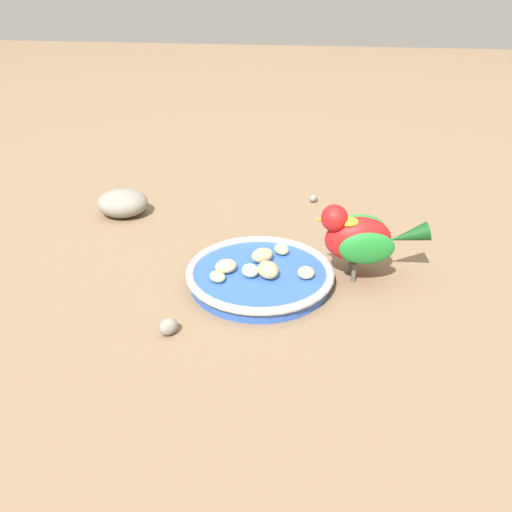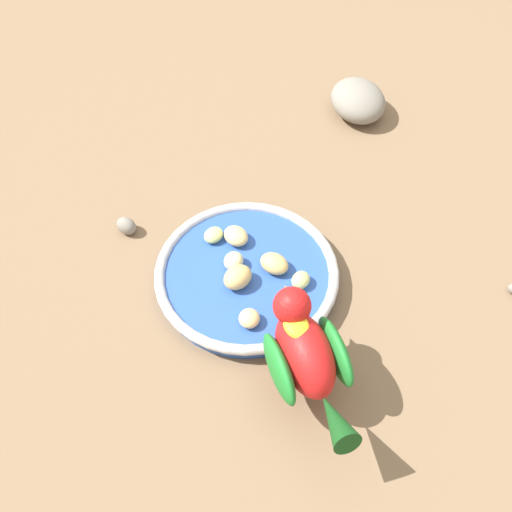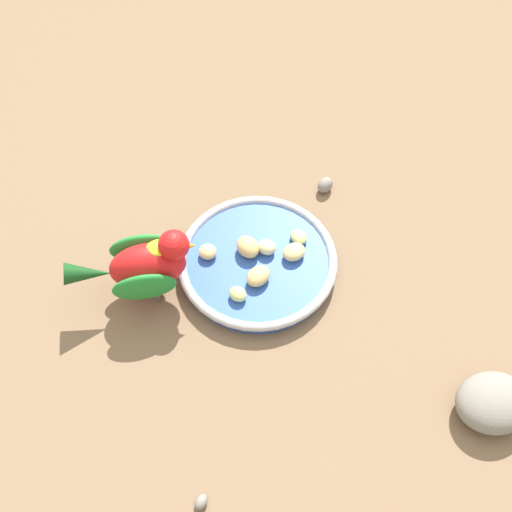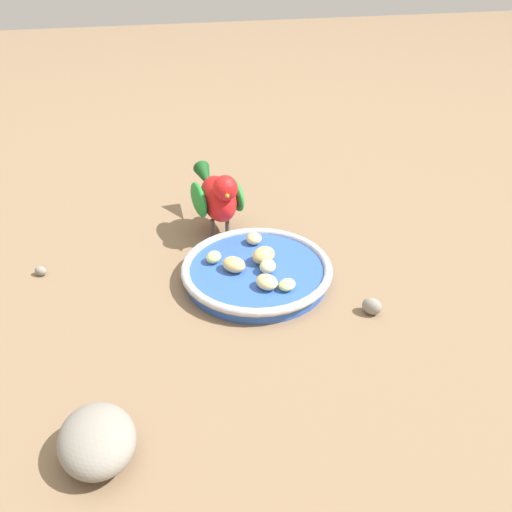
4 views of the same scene
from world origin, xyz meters
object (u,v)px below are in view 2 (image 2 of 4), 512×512
at_px(feeding_bowl, 247,276).
at_px(apple_piece_2, 301,280).
at_px(parrot, 306,355).
at_px(apple_piece_5, 236,236).
at_px(pebble_0, 126,226).
at_px(apple_piece_3, 274,264).
at_px(apple_piece_1, 238,277).
at_px(apple_piece_6, 214,235).
at_px(apple_piece_4, 233,259).
at_px(rock_large, 358,100).
at_px(apple_piece_0, 249,318).

distance_m(feeding_bowl, apple_piece_2, 0.07).
height_order(feeding_bowl, parrot, parrot).
distance_m(apple_piece_5, pebble_0, 0.15).
distance_m(apple_piece_3, parrot, 0.15).
bearing_deg(apple_piece_1, apple_piece_6, 104.01).
bearing_deg(apple_piece_6, parrot, -72.08).
bearing_deg(apple_piece_4, rock_large, 48.16).
relative_size(apple_piece_1, apple_piece_5, 1.10).
bearing_deg(apple_piece_5, apple_piece_4, -105.39).
bearing_deg(parrot, apple_piece_0, 21.68).
bearing_deg(rock_large, apple_piece_6, -139.06).
relative_size(apple_piece_1, apple_piece_6, 1.38).
height_order(apple_piece_2, pebble_0, apple_piece_2).
height_order(apple_piece_3, apple_piece_4, apple_piece_3).
height_order(apple_piece_4, apple_piece_5, same).
height_order(apple_piece_0, apple_piece_2, same).
bearing_deg(apple_piece_2, apple_piece_0, -149.58).
bearing_deg(apple_piece_2, pebble_0, 145.33).
bearing_deg(parrot, rock_large, -31.73).
bearing_deg(apple_piece_5, apple_piece_3, -53.37).
bearing_deg(apple_piece_6, rock_large, 40.94).
height_order(apple_piece_3, rock_large, rock_large).
xyz_separation_m(feeding_bowl, apple_piece_5, (-0.00, 0.05, 0.02)).
xyz_separation_m(feeding_bowl, parrot, (0.04, -0.15, 0.06)).
bearing_deg(apple_piece_2, apple_piece_1, 168.17).
height_order(feeding_bowl, apple_piece_6, apple_piece_6).
distance_m(feeding_bowl, apple_piece_6, 0.07).
bearing_deg(apple_piece_4, apple_piece_5, 74.61).
distance_m(apple_piece_4, pebble_0, 0.16).
height_order(apple_piece_3, pebble_0, apple_piece_3).
bearing_deg(rock_large, apple_piece_0, -123.47).
xyz_separation_m(apple_piece_4, parrot, (0.05, -0.17, 0.04)).
distance_m(apple_piece_5, rock_large, 0.32).
xyz_separation_m(apple_piece_4, pebble_0, (-0.13, 0.09, -0.02)).
bearing_deg(rock_large, apple_piece_5, -134.68).
distance_m(apple_piece_0, apple_piece_5, 0.12).
bearing_deg(pebble_0, apple_piece_3, -32.31).
bearing_deg(apple_piece_3, pebble_0, 147.69).
distance_m(apple_piece_1, pebble_0, 0.18).
relative_size(apple_piece_3, pebble_0, 1.31).
relative_size(apple_piece_0, rock_large, 0.27).
bearing_deg(parrot, apple_piece_2, -19.82).
bearing_deg(apple_piece_5, apple_piece_0, -92.51).
xyz_separation_m(apple_piece_6, pebble_0, (-0.11, 0.05, -0.02)).
height_order(apple_piece_2, apple_piece_5, apple_piece_5).
bearing_deg(rock_large, apple_piece_1, -128.70).
distance_m(apple_piece_0, apple_piece_6, 0.13).
height_order(apple_piece_4, parrot, parrot).
relative_size(apple_piece_4, pebble_0, 0.94).
distance_m(apple_piece_0, apple_piece_1, 0.06).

